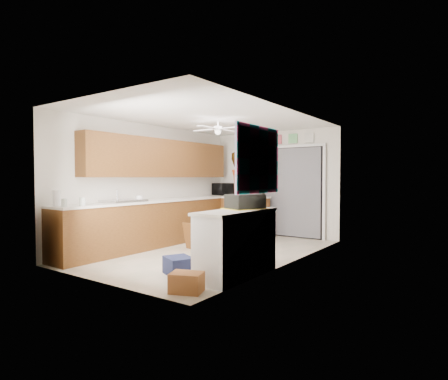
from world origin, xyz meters
The scene contains 41 objects.
floor centered at (0.00, 0.00, 0.00)m, with size 5.00×5.00×0.00m, color #B9AF95.
ceiling centered at (0.00, 0.00, 2.50)m, with size 5.00×5.00×0.00m, color white.
wall_back centered at (0.00, 2.50, 1.25)m, with size 3.20×3.20×0.00m, color silver.
wall_front centered at (0.00, -2.50, 1.25)m, with size 3.20×3.20×0.00m, color silver.
wall_left centered at (-1.60, 0.00, 1.25)m, with size 5.00×5.00×0.00m, color silver.
wall_right centered at (1.60, 0.00, 1.25)m, with size 5.00×5.00×0.00m, color silver.
left_base_cabinets centered at (-1.30, 0.00, 0.45)m, with size 0.60×4.80×0.90m, color brown.
left_countertop centered at (-1.29, 0.00, 0.92)m, with size 0.62×4.80×0.04m, color white.
upper_cabinets centered at (-1.44, 0.20, 1.80)m, with size 0.32×4.00×0.80m, color brown.
sink_basin centered at (-1.29, -1.00, 0.95)m, with size 0.50×0.76×0.06m, color silver.
faucet centered at (-1.48, -1.00, 1.05)m, with size 0.03×0.03×0.22m, color silver.
peninsula_base centered at (-0.50, 2.00, 0.45)m, with size 1.00×0.60×0.90m, color brown.
peninsula_top centered at (-0.50, 2.00, 0.92)m, with size 1.04×0.64×0.04m, color white.
back_opening_recess centered at (0.25, 2.47, 1.05)m, with size 2.00×0.06×2.10m, color black.
curtain_panel centered at (0.25, 2.43, 1.05)m, with size 1.90×0.03×2.05m, color gray.
door_trim_left centered at (-0.77, 2.44, 1.05)m, with size 0.06×0.04×2.10m, color white.
door_trim_right centered at (1.27, 2.44, 1.05)m, with size 0.06×0.04×2.10m, color white.
door_trim_head centered at (0.25, 2.44, 2.12)m, with size 2.10×0.04×0.06m, color white.
header_frame_0 centered at (-0.60, 2.47, 2.30)m, with size 0.22×0.02×0.22m, color #F4B551.
header_frame_1 centered at (-0.25, 2.47, 2.30)m, with size 0.22×0.02×0.22m, color #46A5BB.
header_frame_2 centered at (0.10, 2.47, 2.30)m, with size 0.22×0.02×0.22m, color #BC4659.
header_frame_3 centered at (0.50, 2.47, 2.30)m, with size 0.22×0.02×0.22m, color #69B972.
header_frame_4 centered at (0.90, 2.47, 2.30)m, with size 0.22×0.02×0.22m, color silver.
route66_sign centered at (-0.95, 2.47, 2.30)m, with size 0.22×0.02×0.26m, color silver.
right_counter_base centered at (1.35, -1.20, 0.45)m, with size 0.50×1.40×0.90m, color white.
right_counter_top centered at (1.34, -1.20, 0.92)m, with size 0.54×1.44×0.04m, color white.
abstract_painting centered at (1.58, -1.00, 1.65)m, with size 0.03×1.15×0.95m, color #FF5DAF.
ceiling_fan centered at (0.00, 0.20, 2.32)m, with size 1.14×1.14×0.24m, color white.
microwave centered at (-1.29, 2.25, 1.09)m, with size 0.56×0.38×0.31m, color black.
cup centered at (-1.22, -0.69, 0.99)m, with size 0.14×0.14×0.11m, color white.
jar_a centered at (-1.15, -1.96, 1.01)m, with size 0.10×0.10×0.14m, color silver.
jar_b centered at (-1.20, -2.25, 1.00)m, with size 0.08×0.08×0.12m, color silver.
paper_towel_roll centered at (-1.41, -2.25, 1.07)m, with size 0.12×0.12×0.25m, color white.
suitcase centered at (1.32, -0.93, 1.05)m, with size 0.37×0.49×0.21m, color black.
suitcase_rim centered at (1.32, -0.93, 0.94)m, with size 0.44×0.58×0.02m, color yellow.
suitcase_lid centered at (1.32, -0.64, 1.30)m, with size 0.42×0.03×0.50m, color black.
cardboard_box centered at (1.25, -2.16, 0.12)m, with size 0.38×0.29×0.24m, color #A85F35.
navy_crate centered at (0.60, -1.59, 0.13)m, with size 0.41×0.34×0.25m, color #161B37.
cabinet_door_panel centered at (-0.44, -0.10, 0.26)m, with size 0.35×0.03×0.52m, color brown.
man centered at (-0.04, 1.11, 0.98)m, with size 0.72×0.47×1.96m, color white.
dog centered at (-0.13, 0.47, 0.23)m, with size 0.26×0.60×0.47m, color black.
Camera 1 is at (4.23, -5.58, 1.41)m, focal length 30.00 mm.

